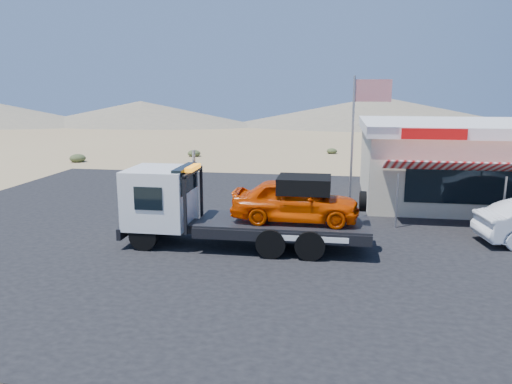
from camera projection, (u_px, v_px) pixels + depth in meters
ground at (219, 245)px, 17.89m from camera, size 120.00×120.00×0.00m
asphalt_lot at (283, 225)px, 20.48m from camera, size 32.00×24.00×0.02m
tow_truck at (239, 204)px, 17.47m from camera, size 8.50×2.52×2.84m
jerky_store at (469, 161)px, 24.51m from camera, size 10.40×9.97×3.90m
flagpole at (358, 131)px, 20.69m from camera, size 1.55×0.10×6.00m
desert_scrub at (29, 177)px, 29.90m from camera, size 27.04×33.39×0.64m
distant_hills at (241, 113)px, 72.29m from camera, size 126.00×48.00×4.20m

